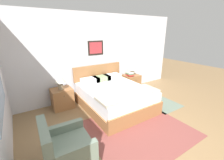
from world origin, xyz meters
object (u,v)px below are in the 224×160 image
at_px(table_lamp_near_window, 60,80).
at_px(table_lamp_by_door, 132,68).
at_px(bed, 114,96).
at_px(armchair, 66,152).
at_px(nightstand_by_door, 131,82).
at_px(nightstand_near_window, 62,98).

distance_m(table_lamp_near_window, table_lamp_by_door, 2.52).
bearing_deg(bed, armchair, -143.56).
bearing_deg(armchair, nightstand_by_door, 126.41).
bearing_deg(armchair, nightstand_near_window, 168.59).
bearing_deg(bed, table_lamp_by_door, 29.77).
xyz_separation_m(bed, nightstand_by_door, (1.25, 0.75, -0.04)).
bearing_deg(bed, nightstand_by_door, 30.86).
bearing_deg(nightstand_by_door, table_lamp_near_window, -179.34).
height_order(nightstand_by_door, table_lamp_near_window, table_lamp_near_window).
distance_m(bed, table_lamp_near_window, 1.54).
bearing_deg(table_lamp_by_door, nightstand_near_window, 179.34).
bearing_deg(table_lamp_by_door, bed, -150.23).
distance_m(nightstand_by_door, table_lamp_near_window, 2.57).
bearing_deg(table_lamp_near_window, table_lamp_by_door, 0.00).
bearing_deg(table_lamp_near_window, armchair, -103.42).
height_order(nightstand_near_window, table_lamp_by_door, table_lamp_by_door).
bearing_deg(nightstand_near_window, nightstand_by_door, 0.00).
distance_m(bed, nightstand_near_window, 1.45).
height_order(bed, nightstand_by_door, bed).
bearing_deg(bed, table_lamp_near_window, 150.42).
xyz_separation_m(armchair, table_lamp_by_door, (2.99, 2.00, 0.54)).
relative_size(armchair, nightstand_by_door, 1.51).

